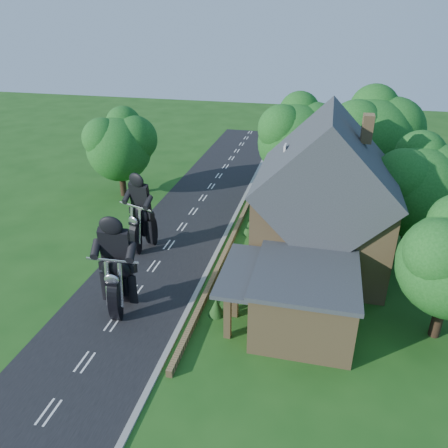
% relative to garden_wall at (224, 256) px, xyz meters
% --- Properties ---
extents(ground, '(120.00, 120.00, 0.00)m').
position_rel_garden_wall_xyz_m(ground, '(-4.30, -5.00, -0.20)').
color(ground, '#1A4914').
rests_on(ground, ground).
extents(road, '(7.00, 80.00, 0.02)m').
position_rel_garden_wall_xyz_m(road, '(-4.30, -5.00, -0.19)').
color(road, black).
rests_on(road, ground).
extents(kerb, '(0.30, 80.00, 0.12)m').
position_rel_garden_wall_xyz_m(kerb, '(-0.65, -5.00, -0.14)').
color(kerb, gray).
rests_on(kerb, ground).
extents(garden_wall, '(0.30, 22.00, 0.40)m').
position_rel_garden_wall_xyz_m(garden_wall, '(0.00, 0.00, 0.00)').
color(garden_wall, olive).
rests_on(garden_wall, ground).
extents(house, '(9.54, 8.64, 10.24)m').
position_rel_garden_wall_xyz_m(house, '(6.19, 1.00, 4.14)').
color(house, olive).
rests_on(house, ground).
extents(annex, '(7.05, 5.94, 3.44)m').
position_rel_garden_wall_xyz_m(annex, '(5.57, -5.80, 1.57)').
color(annex, olive).
rests_on(annex, ground).
extents(tree_house_right, '(6.51, 6.00, 8.40)m').
position_rel_garden_wall_xyz_m(tree_house_right, '(12.35, 3.62, 4.99)').
color(tree_house_right, black).
rests_on(tree_house_right, ground).
extents(tree_behind_house, '(7.81, 7.20, 10.08)m').
position_rel_garden_wall_xyz_m(tree_behind_house, '(9.88, 11.14, 6.03)').
color(tree_behind_house, black).
rests_on(tree_behind_house, ground).
extents(tree_behind_left, '(6.94, 6.40, 9.16)m').
position_rel_garden_wall_xyz_m(tree_behind_left, '(3.86, 12.13, 5.53)').
color(tree_behind_left, black).
rests_on(tree_behind_left, ground).
extents(tree_far_road, '(6.08, 5.60, 7.84)m').
position_rel_garden_wall_xyz_m(tree_far_road, '(-11.16, 9.11, 4.64)').
color(tree_far_road, black).
rests_on(tree_far_road, ground).
extents(shrub_a, '(0.90, 0.90, 1.10)m').
position_rel_garden_wall_xyz_m(shrub_a, '(1.00, -6.00, 0.35)').
color(shrub_a, '#153912').
rests_on(shrub_a, ground).
extents(shrub_b, '(0.90, 0.90, 1.10)m').
position_rel_garden_wall_xyz_m(shrub_b, '(1.00, -3.50, 0.35)').
color(shrub_b, '#153912').
rests_on(shrub_b, ground).
extents(shrub_c, '(0.90, 0.90, 1.10)m').
position_rel_garden_wall_xyz_m(shrub_c, '(1.00, -1.00, 0.35)').
color(shrub_c, '#153912').
rests_on(shrub_c, ground).
extents(shrub_d, '(0.90, 0.90, 1.10)m').
position_rel_garden_wall_xyz_m(shrub_d, '(1.00, 4.00, 0.35)').
color(shrub_d, '#153912').
rests_on(shrub_d, ground).
extents(shrub_e, '(0.90, 0.90, 1.10)m').
position_rel_garden_wall_xyz_m(shrub_e, '(1.00, 6.50, 0.35)').
color(shrub_e, '#153912').
rests_on(shrub_e, ground).
extents(shrub_f, '(0.90, 0.90, 1.10)m').
position_rel_garden_wall_xyz_m(shrub_f, '(1.00, 9.00, 0.35)').
color(shrub_f, '#153912').
rests_on(shrub_f, ground).
extents(motorcycle_lead, '(0.59, 1.95, 1.80)m').
position_rel_garden_wall_xyz_m(motorcycle_lead, '(-4.21, -6.86, 0.70)').
color(motorcycle_lead, black).
rests_on(motorcycle_lead, ground).
extents(motorcycle_follow, '(1.04, 1.90, 1.72)m').
position_rel_garden_wall_xyz_m(motorcycle_follow, '(-5.79, 0.06, 0.66)').
color(motorcycle_follow, black).
rests_on(motorcycle_follow, ground).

